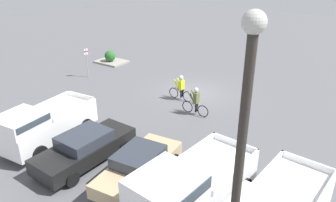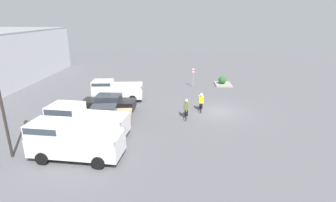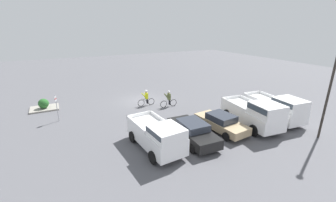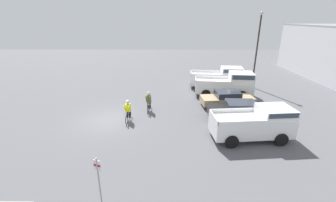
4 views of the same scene
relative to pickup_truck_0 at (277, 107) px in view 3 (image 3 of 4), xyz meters
name	(u,v)px [view 3 (image 3 of 4)]	position (x,y,z in m)	size (l,w,h in m)	color
ground_plane	(142,101)	(8.46, -10.02, -1.16)	(80.00, 80.00, 0.00)	#56565B
pickup_truck_0	(277,107)	(0.00, 0.00, 0.00)	(2.62, 5.66, 2.27)	white
pickup_truck_1	(255,113)	(2.81, 0.24, 0.06)	(2.75, 5.60, 2.36)	white
sedan_0	(221,122)	(5.56, -0.48, -0.47)	(2.27, 4.59, 1.35)	tan
sedan_1	(193,131)	(8.36, -0.16, -0.44)	(2.10, 4.78, 1.43)	black
pickup_truck_2	(157,135)	(11.13, -0.06, -0.07)	(2.53, 5.04, 2.08)	white
cyclist_0	(146,97)	(8.59, -8.51, -0.31)	(1.79, 0.47, 1.66)	black
cyclist_1	(169,99)	(6.72, -7.14, -0.31)	(1.79, 0.47, 1.70)	black
fire_lane_sign	(57,106)	(16.77, -8.16, 0.25)	(0.13, 0.29, 2.34)	#9E9EA3
lamppost	(332,77)	(-0.12, 3.66, 3.37)	(0.36, 0.36, 7.84)	#2D2823
curb_island	(45,108)	(17.94, -11.97, -1.08)	(2.55, 1.95, 0.15)	gray
shrub	(43,103)	(17.94, -11.84, -0.53)	(0.95, 0.95, 0.95)	#286028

